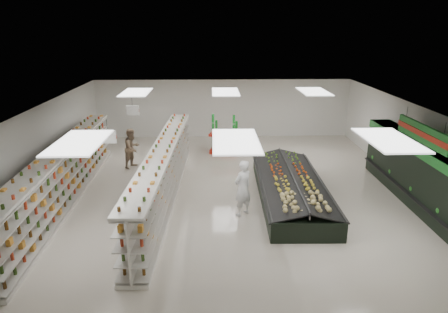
{
  "coord_description": "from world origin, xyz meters",
  "views": [
    {
      "loc": [
        -0.6,
        -13.89,
        6.0
      ],
      "look_at": [
        -0.16,
        0.71,
        1.19
      ],
      "focal_mm": 32.0,
      "sensor_mm": 36.0,
      "label": 1
    }
  ],
  "objects_px": {
    "produce_island": "(291,187)",
    "shopper_background": "(132,148)",
    "gondola_left": "(63,178)",
    "shopper_main": "(243,188)",
    "soda_endcap": "(225,136)",
    "gondola_center": "(164,175)"
  },
  "relations": [
    {
      "from": "gondola_left",
      "to": "soda_endcap",
      "type": "height_order",
      "value": "gondola_left"
    },
    {
      "from": "gondola_left",
      "to": "gondola_center",
      "type": "height_order",
      "value": "gondola_left"
    },
    {
      "from": "gondola_left",
      "to": "gondola_center",
      "type": "distance_m",
      "value": 3.53
    },
    {
      "from": "produce_island",
      "to": "shopper_background",
      "type": "relative_size",
      "value": 3.7
    },
    {
      "from": "shopper_main",
      "to": "gondola_center",
      "type": "bearing_deg",
      "value": -69.23
    },
    {
      "from": "produce_island",
      "to": "shopper_background",
      "type": "height_order",
      "value": "shopper_background"
    },
    {
      "from": "gondola_left",
      "to": "soda_endcap",
      "type": "xyz_separation_m",
      "value": [
        5.87,
        5.62,
        -0.02
      ]
    },
    {
      "from": "gondola_left",
      "to": "gondola_center",
      "type": "relative_size",
      "value": 1.03
    },
    {
      "from": "produce_island",
      "to": "shopper_main",
      "type": "relative_size",
      "value": 3.4
    },
    {
      "from": "soda_endcap",
      "to": "shopper_main",
      "type": "relative_size",
      "value": 0.95
    },
    {
      "from": "gondola_left",
      "to": "produce_island",
      "type": "relative_size",
      "value": 1.74
    },
    {
      "from": "produce_island",
      "to": "gondola_center",
      "type": "bearing_deg",
      "value": 176.66
    },
    {
      "from": "soda_endcap",
      "to": "shopper_background",
      "type": "distance_m",
      "value": 4.59
    },
    {
      "from": "shopper_main",
      "to": "gondola_left",
      "type": "bearing_deg",
      "value": -50.73
    },
    {
      "from": "gondola_center",
      "to": "shopper_main",
      "type": "height_order",
      "value": "shopper_main"
    },
    {
      "from": "produce_island",
      "to": "gondola_left",
      "type": "bearing_deg",
      "value": -179.63
    },
    {
      "from": "shopper_main",
      "to": "produce_island",
      "type": "bearing_deg",
      "value": 175.21
    },
    {
      "from": "gondola_center",
      "to": "produce_island",
      "type": "xyz_separation_m",
      "value": [
        4.58,
        -0.27,
        -0.43
      ]
    },
    {
      "from": "gondola_left",
      "to": "produce_island",
      "type": "bearing_deg",
      "value": -1.46
    },
    {
      "from": "produce_island",
      "to": "shopper_main",
      "type": "xyz_separation_m",
      "value": [
        -1.85,
        -1.29,
        0.51
      ]
    },
    {
      "from": "shopper_background",
      "to": "gondola_left",
      "type": "bearing_deg",
      "value": -175.65
    },
    {
      "from": "gondola_center",
      "to": "soda_endcap",
      "type": "distance_m",
      "value": 5.8
    }
  ]
}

